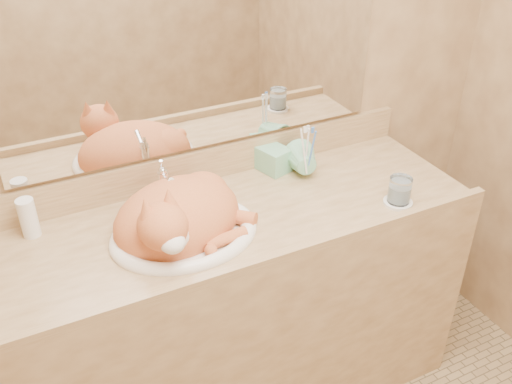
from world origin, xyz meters
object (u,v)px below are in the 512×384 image
cat (177,215)px  soap_dispenser (285,151)px  vanity_counter (238,312)px  toothbrush_cup (307,168)px  sink_basin (183,216)px  water_glass (400,190)px

cat → soap_dispenser: (0.46, 0.16, 0.03)m
vanity_counter → toothbrush_cup: (0.32, 0.09, 0.48)m
sink_basin → toothbrush_cup: size_ratio=3.86×
toothbrush_cup → water_glass: bearing=-52.4°
vanity_counter → sink_basin: sink_basin is taller
sink_basin → water_glass: 0.72m
soap_dispenser → water_glass: 0.42m
cat → toothbrush_cup: 0.52m
water_glass → cat: bearing=166.9°
soap_dispenser → toothbrush_cup: (0.05, -0.07, -0.05)m
vanity_counter → sink_basin: size_ratio=3.53×
water_glass → toothbrush_cup: bearing=127.6°
toothbrush_cup → water_glass: (0.20, -0.26, -0.00)m
sink_basin → toothbrush_cup: 0.51m
vanity_counter → water_glass: 0.73m
vanity_counter → sink_basin: (-0.19, -0.02, 0.50)m
soap_dispenser → sink_basin: bearing=-175.0°
vanity_counter → soap_dispenser: bearing=30.9°
vanity_counter → toothbrush_cup: size_ratio=13.64×
vanity_counter → toothbrush_cup: bearing=15.6°
vanity_counter → soap_dispenser: soap_dispenser is taller
vanity_counter → water_glass: bearing=-18.4°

